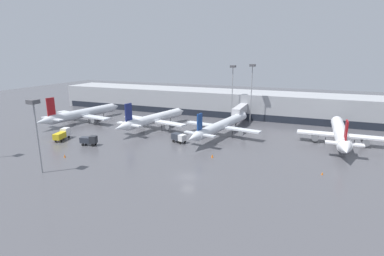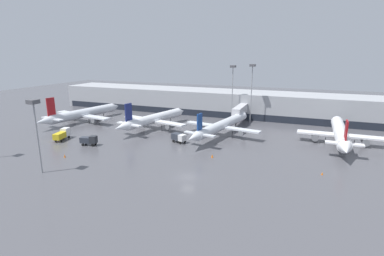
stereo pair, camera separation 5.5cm
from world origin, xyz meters
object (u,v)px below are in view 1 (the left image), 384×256
at_px(service_truck_2, 89,140).
at_px(apron_light_mast_3, 35,114).
at_px(parked_jet_4, 153,119).
at_px(traffic_cone_4, 65,156).
at_px(traffic_cone_2, 212,156).
at_px(apron_light_mast_0, 233,78).
at_px(parked_jet_2, 340,133).
at_px(parked_jet_3, 222,125).
at_px(traffic_cone_0, 322,173).
at_px(service_truck_1, 179,137).
at_px(service_truck_0, 62,134).
at_px(parked_jet_1, 82,114).
at_px(apron_light_mast_2, 252,77).

height_order(service_truck_2, apron_light_mast_3, apron_light_mast_3).
relative_size(parked_jet_4, traffic_cone_4, 41.42).
height_order(traffic_cone_2, apron_light_mast_0, apron_light_mast_0).
height_order(parked_jet_2, apron_light_mast_3, apron_light_mast_3).
bearing_deg(parked_jet_3, service_truck_2, 136.64).
xyz_separation_m(traffic_cone_0, apron_light_mast_3, (-52.51, -19.60, 11.74)).
xyz_separation_m(parked_jet_2, traffic_cone_0, (-4.66, -23.88, -2.70)).
relative_size(parked_jet_2, traffic_cone_4, 46.25).
bearing_deg(traffic_cone_0, traffic_cone_2, 176.16).
height_order(service_truck_1, apron_light_mast_0, apron_light_mast_0).
height_order(service_truck_0, service_truck_1, service_truck_0).
relative_size(service_truck_1, apron_light_mast_3, 0.30).
bearing_deg(parked_jet_2, parked_jet_3, 97.15).
relative_size(traffic_cone_2, apron_light_mast_3, 0.05).
bearing_deg(service_truck_2, traffic_cone_2, -6.89).
bearing_deg(service_truck_0, traffic_cone_4, -146.61).
distance_m(parked_jet_1, parked_jet_2, 81.12).
relative_size(service_truck_0, traffic_cone_4, 8.12).
height_order(service_truck_0, service_truck_2, service_truck_0).
distance_m(parked_jet_1, traffic_cone_2, 56.02).
bearing_deg(traffic_cone_2, apron_light_mast_2, 87.84).
bearing_deg(apron_light_mast_0, service_truck_2, -122.43).
height_order(service_truck_1, traffic_cone_0, service_truck_1).
distance_m(parked_jet_1, apron_light_mast_0, 53.48).
distance_m(service_truck_1, traffic_cone_2, 14.43).
distance_m(service_truck_0, service_truck_2, 10.49).
height_order(parked_jet_1, parked_jet_4, parked_jet_1).
xyz_separation_m(traffic_cone_0, apron_light_mast_0, (-28.93, 41.12, 14.79)).
height_order(parked_jet_4, apron_light_mast_3, apron_light_mast_3).
bearing_deg(traffic_cone_0, apron_light_mast_0, 125.13).
xyz_separation_m(parked_jet_3, parked_jet_4, (-22.21, -0.15, 0.05)).
xyz_separation_m(service_truck_1, traffic_cone_0, (35.34, -9.53, -1.22)).
bearing_deg(parked_jet_4, service_truck_2, 174.17).
xyz_separation_m(parked_jet_2, apron_light_mast_2, (-26.60, 15.32, 12.46)).
bearing_deg(service_truck_0, traffic_cone_2, -100.47).
xyz_separation_m(parked_jet_4, service_truck_2, (-7.33, -21.34, -1.74)).
bearing_deg(traffic_cone_4, traffic_cone_2, 21.46).
height_order(parked_jet_3, apron_light_mast_0, apron_light_mast_0).
bearing_deg(traffic_cone_2, parked_jet_4, 144.02).
height_order(parked_jet_2, traffic_cone_0, parked_jet_2).
bearing_deg(service_truck_1, parked_jet_2, 40.03).
distance_m(parked_jet_3, service_truck_0, 44.69).
bearing_deg(apron_light_mast_2, parked_jet_2, -29.94).
height_order(parked_jet_4, traffic_cone_4, parked_jet_4).
xyz_separation_m(parked_jet_3, apron_light_mast_0, (-2.52, 21.05, 11.91)).
distance_m(traffic_cone_0, apron_light_mast_0, 52.41).
height_order(service_truck_1, apron_light_mast_2, apron_light_mast_2).
bearing_deg(traffic_cone_2, parked_jet_2, 38.54).
distance_m(service_truck_2, traffic_cone_0, 55.99).
xyz_separation_m(parked_jet_4, apron_light_mast_0, (19.70, 21.20, 11.86)).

